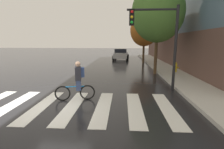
{
  "coord_description": "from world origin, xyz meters",
  "views": [
    {
      "loc": [
        2.69,
        -6.27,
        2.51
      ],
      "look_at": [
        2.21,
        1.53,
        0.99
      ],
      "focal_mm": 27.43,
      "sensor_mm": 36.0,
      "label": 1
    }
  ],
  "objects_px": {
    "traffic_light_near": "(159,34)",
    "street_tree_mid": "(144,30)",
    "street_tree_near": "(158,12)",
    "cyclist": "(78,81)",
    "fire_hydrant": "(176,67)",
    "sedan_mid": "(121,54)"
  },
  "relations": [
    {
      "from": "fire_hydrant",
      "to": "street_tree_near",
      "type": "xyz_separation_m",
      "value": [
        -1.59,
        -0.07,
        4.09
      ]
    },
    {
      "from": "cyclist",
      "to": "fire_hydrant",
      "type": "xyz_separation_m",
      "value": [
        6.05,
        6.5,
        -0.31
      ]
    },
    {
      "from": "fire_hydrant",
      "to": "street_tree_near",
      "type": "distance_m",
      "value": 4.39
    },
    {
      "from": "fire_hydrant",
      "to": "street_tree_near",
      "type": "relative_size",
      "value": 0.11
    },
    {
      "from": "sedan_mid",
      "to": "cyclist",
      "type": "bearing_deg",
      "value": -95.63
    },
    {
      "from": "traffic_light_near",
      "to": "fire_hydrant",
      "type": "distance_m",
      "value": 5.9
    },
    {
      "from": "traffic_light_near",
      "to": "fire_hydrant",
      "type": "xyz_separation_m",
      "value": [
        2.4,
        4.86,
        -2.33
      ]
    },
    {
      "from": "cyclist",
      "to": "traffic_light_near",
      "type": "height_order",
      "value": "traffic_light_near"
    },
    {
      "from": "street_tree_near",
      "to": "street_tree_mid",
      "type": "xyz_separation_m",
      "value": [
        -0.16,
        6.52,
        -0.87
      ]
    },
    {
      "from": "sedan_mid",
      "to": "cyclist",
      "type": "height_order",
      "value": "cyclist"
    },
    {
      "from": "cyclist",
      "to": "traffic_light_near",
      "type": "bearing_deg",
      "value": 24.22
    },
    {
      "from": "cyclist",
      "to": "street_tree_mid",
      "type": "relative_size",
      "value": 0.3
    },
    {
      "from": "sedan_mid",
      "to": "traffic_light_near",
      "type": "relative_size",
      "value": 1.08
    },
    {
      "from": "cyclist",
      "to": "fire_hydrant",
      "type": "relative_size",
      "value": 2.17
    },
    {
      "from": "street_tree_mid",
      "to": "traffic_light_near",
      "type": "bearing_deg",
      "value": -93.29
    },
    {
      "from": "sedan_mid",
      "to": "street_tree_mid",
      "type": "relative_size",
      "value": 0.82
    },
    {
      "from": "sedan_mid",
      "to": "street_tree_mid",
      "type": "xyz_separation_m",
      "value": [
        2.61,
        -4.16,
        2.96
      ]
    },
    {
      "from": "cyclist",
      "to": "street_tree_near",
      "type": "bearing_deg",
      "value": 55.26
    },
    {
      "from": "traffic_light_near",
      "to": "street_tree_mid",
      "type": "distance_m",
      "value": 11.36
    },
    {
      "from": "traffic_light_near",
      "to": "street_tree_near",
      "type": "relative_size",
      "value": 0.61
    },
    {
      "from": "cyclist",
      "to": "street_tree_mid",
      "type": "xyz_separation_m",
      "value": [
        4.3,
        12.95,
        2.91
      ]
    },
    {
      "from": "traffic_light_near",
      "to": "fire_hydrant",
      "type": "relative_size",
      "value": 5.38
    }
  ]
}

